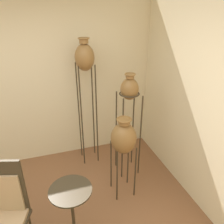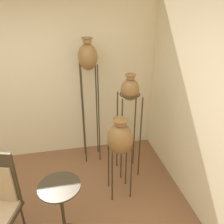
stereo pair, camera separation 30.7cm
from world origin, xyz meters
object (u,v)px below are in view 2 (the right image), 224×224
Objects in this scene: vase_stand_tall at (88,61)px; vase_stand_short at (120,139)px; vase_stand_medium at (130,94)px; side_table at (61,201)px.

vase_stand_short is (0.28, -0.89, -0.81)m from vase_stand_tall.
vase_stand_tall reaches higher than vase_stand_medium.
vase_stand_medium is at bearing -43.34° from vase_stand_tall.
vase_stand_short is (-0.23, -0.42, -0.44)m from vase_stand_medium.
vase_stand_tall is 2.72× the size of side_table.
vase_stand_short reaches higher than side_table.
side_table is (-0.49, -1.41, -1.16)m from vase_stand_tall.
vase_stand_medium is 1.37× the size of vase_stand_short.
vase_stand_medium reaches higher than side_table.
side_table is (-1.00, -0.93, -0.79)m from vase_stand_medium.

